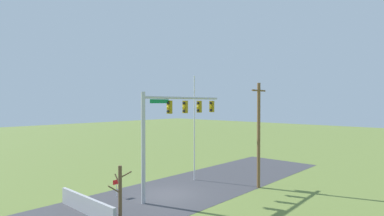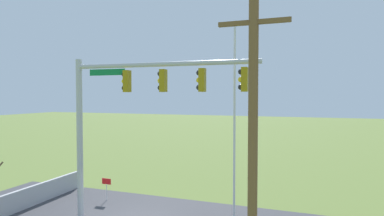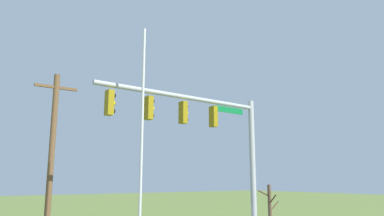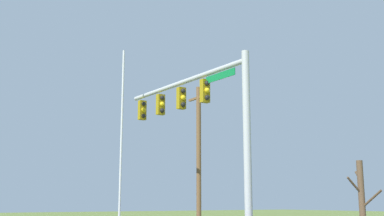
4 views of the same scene
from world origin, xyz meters
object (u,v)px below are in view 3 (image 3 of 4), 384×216
at_px(signal_mast, 211,137).
at_px(flagpole, 141,151).
at_px(utility_pole, 51,162).
at_px(bare_tree, 270,213).

xyz_separation_m(signal_mast, flagpole, (-4.30, -1.60, -0.93)).
distance_m(signal_mast, flagpole, 4.68).
xyz_separation_m(utility_pole, bare_tree, (11.82, -1.68, -2.61)).
bearing_deg(signal_mast, utility_pole, 147.54).
xyz_separation_m(signal_mast, utility_pole, (-5.95, 3.78, -1.15)).
bearing_deg(utility_pole, bare_tree, -8.07).
height_order(flagpole, bare_tree, flagpole).
bearing_deg(signal_mast, flagpole, -159.59).
height_order(signal_mast, bare_tree, signal_mast).
relative_size(flagpole, utility_pole, 1.09).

